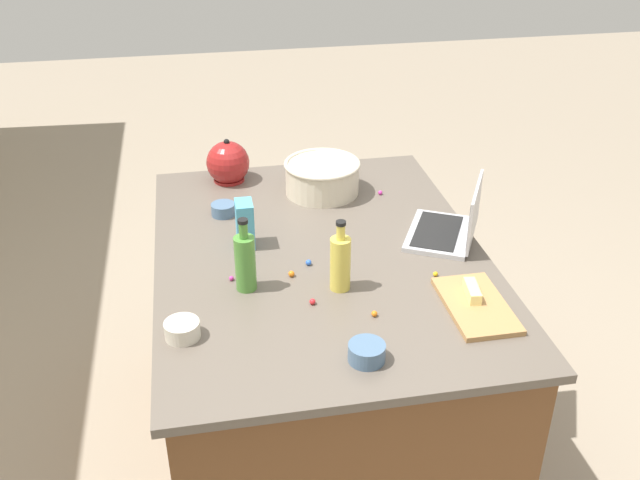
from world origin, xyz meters
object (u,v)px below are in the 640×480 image
at_px(kettle, 228,163).
at_px(ramekin_small, 367,352).
at_px(laptop, 451,226).
at_px(ramekin_medium, 223,209).
at_px(bottle_oil, 340,262).
at_px(candy_bag, 245,224).
at_px(mixing_bowl_large, 322,177).
at_px(cutting_board, 476,305).
at_px(butter_stick_left, 472,291).
at_px(ramekin_wide, 182,330).
at_px(bottle_olive, 245,261).

bearing_deg(kettle, ramekin_small, -167.10).
bearing_deg(laptop, ramekin_medium, 67.54).
bearing_deg(ramekin_small, laptop, -36.83).
bearing_deg(bottle_oil, ramekin_medium, 30.10).
bearing_deg(candy_bag, mixing_bowl_large, -43.04).
relative_size(cutting_board, ramekin_small, 3.11).
xyz_separation_m(kettle, butter_stick_left, (-1.04, -0.68, -0.04)).
height_order(ramekin_wide, candy_bag, candy_bag).
bearing_deg(ramekin_wide, ramekin_medium, -12.81).
height_order(laptop, bottle_olive, bottle_olive).
distance_m(mixing_bowl_large, candy_bag, 0.51).
height_order(laptop, kettle, laptop).
height_order(mixing_bowl_large, kettle, kettle).
height_order(kettle, cutting_board, kettle).
bearing_deg(ramekin_wide, cutting_board, -91.12).
xyz_separation_m(laptop, candy_bag, (0.08, 0.73, 0.04)).
bearing_deg(ramekin_small, cutting_board, -65.07).
bearing_deg(mixing_bowl_large, ramekin_wide, 146.38).
distance_m(kettle, cutting_board, 1.28).
height_order(bottle_oil, cutting_board, bottle_oil).
bearing_deg(laptop, ramekin_small, 143.17).
relative_size(kettle, ramekin_wide, 2.05).
bearing_deg(kettle, cutting_board, -147.61).
bearing_deg(cutting_board, bottle_olive, 70.68).
xyz_separation_m(bottle_olive, ramekin_wide, (-0.22, 0.21, -0.08)).
relative_size(ramekin_medium, ramekin_wide, 0.88).
bearing_deg(ramekin_medium, mixing_bowl_large, -73.21).
height_order(mixing_bowl_large, bottle_olive, bottle_olive).
xyz_separation_m(bottle_oil, ramekin_wide, (-0.17, 0.51, -0.07)).
distance_m(butter_stick_left, ramekin_wide, 0.90).
distance_m(kettle, ramekin_medium, 0.32).
xyz_separation_m(bottle_olive, cutting_board, (-0.24, -0.69, -0.09)).
xyz_separation_m(kettle, cutting_board, (-1.08, -0.68, -0.07)).
distance_m(bottle_olive, butter_stick_left, 0.72).
distance_m(bottle_oil, cutting_board, 0.44).
distance_m(bottle_olive, ramekin_medium, 0.53).
xyz_separation_m(mixing_bowl_large, candy_bag, (-0.37, 0.35, 0.01)).
relative_size(laptop, bottle_olive, 1.50).
height_order(laptop, butter_stick_left, laptop).
bearing_deg(laptop, cutting_board, 170.89).
xyz_separation_m(cutting_board, ramekin_medium, (0.77, 0.73, 0.01)).
distance_m(ramekin_small, ramekin_medium, 1.01).
bearing_deg(laptop, kettle, 49.64).
distance_m(ramekin_small, ramekin_wide, 0.54).
bearing_deg(ramekin_wide, butter_stick_left, -88.57).
bearing_deg(butter_stick_left, ramekin_small, 119.52).
bearing_deg(bottle_oil, butter_stick_left, -110.64).
bearing_deg(kettle, laptop, -130.36).
bearing_deg(ramekin_medium, candy_bag, -165.75).
xyz_separation_m(bottle_olive, ramekin_medium, (0.52, 0.04, -0.08)).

